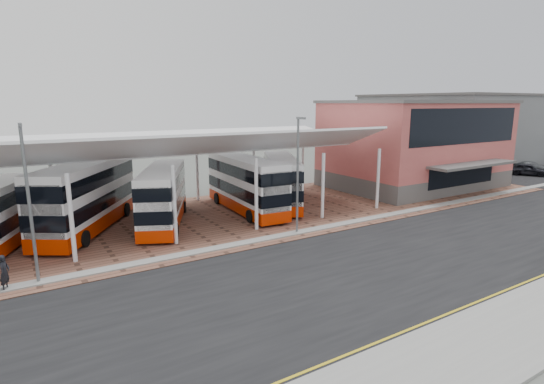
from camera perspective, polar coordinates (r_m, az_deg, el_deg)
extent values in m
plane|color=#50544E|center=(24.11, 8.17, -10.09)|extent=(140.00, 140.00, 0.00)
cube|color=black|center=(23.41, 9.77, -10.81)|extent=(120.00, 14.00, 0.02)
cube|color=brown|center=(35.42, -2.90, -2.76)|extent=(72.00, 16.00, 0.06)
cube|color=gray|center=(18.84, 26.92, -17.70)|extent=(120.00, 4.00, 0.14)
cube|color=gray|center=(28.80, 0.20, -6.13)|extent=(120.00, 0.80, 0.14)
cube|color=gold|center=(19.79, 21.80, -15.90)|extent=(120.00, 0.12, 0.01)
cube|color=gold|center=(19.95, 21.09, -15.62)|extent=(120.00, 0.12, 0.01)
cylinder|color=white|center=(26.41, -25.38, -3.25)|extent=(0.26, 0.26, 5.20)
cylinder|color=white|center=(37.20, -27.39, 0.20)|extent=(0.26, 0.26, 4.60)
cylinder|color=white|center=(27.65, -12.98, -1.76)|extent=(0.26, 0.26, 5.20)
cylinder|color=white|center=(38.08, -18.40, 1.17)|extent=(0.26, 0.26, 4.60)
cylinder|color=white|center=(30.05, -2.12, -0.37)|extent=(0.26, 0.26, 5.20)
cylinder|color=white|center=(39.86, -10.00, 2.06)|extent=(0.26, 0.26, 4.60)
cylinder|color=white|center=(33.37, 6.86, 0.78)|extent=(0.26, 0.26, 5.20)
cylinder|color=white|center=(42.42, -2.47, 2.81)|extent=(0.26, 0.26, 4.60)
cylinder|color=white|center=(37.36, 14.07, 1.70)|extent=(0.26, 0.26, 5.20)
cylinder|color=white|center=(45.63, 4.12, 3.44)|extent=(0.26, 0.26, 4.60)
cube|color=silver|center=(29.14, -14.73, 5.83)|extent=(37.00, 4.95, 1.95)
cube|color=silver|center=(34.52, -17.51, 6.23)|extent=(37.00, 7.12, 1.43)
cube|color=#565250|center=(49.36, 18.33, 1.86)|extent=(18.00, 12.00, 1.80)
cube|color=#C35A55|center=(48.83, 18.68, 7.06)|extent=(18.00, 12.00, 7.20)
cube|color=black|center=(45.22, 24.59, 8.06)|extent=(16.00, 0.25, 3.40)
cube|color=black|center=(45.69, 24.08, 2.19)|extent=(10.00, 0.25, 2.20)
cube|color=#565250|center=(44.94, 25.36, 3.35)|extent=(11.00, 2.40, 0.25)
cube|color=#565250|center=(48.70, 18.97, 11.40)|extent=(18.40, 12.40, 0.30)
cube|color=slate|center=(74.90, 25.09, 7.73)|extent=(30.00, 20.00, 10.00)
cube|color=#565250|center=(74.80, 25.43, 11.62)|extent=(30.50, 20.50, 0.30)
cylinder|color=slate|center=(23.84, -29.80, -1.76)|extent=(0.16, 0.16, 8.00)
cube|color=slate|center=(23.04, -30.79, 7.81)|extent=(0.15, 0.90, 0.15)
cylinder|color=slate|center=(29.01, 3.45, 1.99)|extent=(0.16, 0.16, 8.00)
cube|color=slate|center=(28.36, 3.91, 9.89)|extent=(0.15, 0.90, 0.15)
cylinder|color=black|center=(33.28, -29.24, -4.40)|extent=(0.59, 0.93, 0.90)
cube|color=white|center=(32.71, -23.64, -0.33)|extent=(8.55, 11.32, 4.58)
cube|color=#BF2300|center=(33.12, -23.37, -3.49)|extent=(8.61, 11.38, 0.96)
cube|color=black|center=(32.81, -23.57, -1.15)|extent=(8.61, 11.38, 1.01)
cube|color=black|center=(32.50, -23.81, 1.78)|extent=(8.61, 11.38, 1.01)
cube|color=black|center=(27.69, -28.47, -3.08)|extent=(2.08, 1.38, 3.84)
cylinder|color=black|center=(30.54, -28.46, -5.53)|extent=(0.82, 1.06, 1.07)
cylinder|color=black|center=(29.35, -23.89, -5.76)|extent=(0.82, 1.06, 1.07)
cylinder|color=black|center=(37.02, -22.92, -2.16)|extent=(0.82, 1.06, 1.07)
cylinder|color=black|center=(36.03, -19.03, -2.23)|extent=(0.82, 1.06, 1.07)
cube|color=white|center=(32.43, -14.40, -0.38)|extent=(6.44, 10.27, 4.01)
cube|color=#BF2300|center=(32.81, -14.25, -3.16)|extent=(6.49, 10.32, 0.84)
cube|color=black|center=(32.52, -14.36, -1.10)|extent=(6.49, 10.32, 0.88)
cube|color=black|center=(32.23, -14.50, 1.48)|extent=(6.49, 10.32, 0.88)
cube|color=black|center=(27.56, -15.72, -2.79)|extent=(1.94, 0.97, 3.35)
cylinder|color=black|center=(29.91, -17.24, -5.07)|extent=(0.63, 0.95, 0.93)
cylinder|color=black|center=(29.57, -12.78, -5.02)|extent=(0.63, 0.95, 0.93)
cylinder|color=black|center=(36.15, -15.43, -2.07)|extent=(0.63, 0.95, 0.93)
cylinder|color=black|center=(35.87, -11.75, -2.00)|extent=(0.63, 0.95, 0.93)
cube|color=white|center=(35.42, -3.58, 1.22)|extent=(3.20, 11.04, 4.26)
cube|color=#BF2300|center=(35.78, -3.55, -1.51)|extent=(3.24, 11.08, 0.89)
cube|color=black|center=(35.50, -3.57, 0.51)|extent=(3.24, 11.08, 0.94)
cube|color=black|center=(35.22, -3.61, 3.04)|extent=(3.24, 11.08, 0.94)
cube|color=black|center=(30.70, 0.61, -0.60)|extent=(2.23, 0.25, 3.57)
cylinder|color=black|center=(32.24, -2.97, -3.27)|extent=(0.34, 1.01, 0.99)
cylinder|color=black|center=(33.33, 0.89, -2.75)|extent=(0.34, 1.01, 0.99)
cylinder|color=black|center=(38.49, -7.38, -0.86)|extent=(0.34, 1.01, 0.99)
cylinder|color=black|center=(39.41, -4.02, -0.49)|extent=(0.34, 1.01, 0.99)
cube|color=white|center=(37.56, 1.23, 1.66)|extent=(6.73, 10.27, 4.03)
cube|color=#BF2300|center=(37.88, 1.22, -0.79)|extent=(6.78, 10.32, 0.84)
cube|color=black|center=(37.64, 1.23, 1.03)|extent=(6.78, 10.32, 0.89)
cube|color=black|center=(37.38, 1.24, 3.29)|extent=(6.78, 10.32, 0.89)
cube|color=black|center=(32.59, 2.23, -0.09)|extent=(1.93, 1.03, 3.38)
cylinder|color=black|center=(34.61, -0.11, -2.25)|extent=(0.66, 0.96, 0.94)
cylinder|color=black|center=(34.88, 3.74, -2.16)|extent=(0.66, 0.96, 0.94)
cylinder|color=black|center=(41.02, -0.92, 0.00)|extent=(0.66, 0.96, 0.94)
cylinder|color=black|center=(41.26, 2.33, 0.06)|extent=(0.66, 0.96, 0.94)
imported|color=black|center=(24.52, -32.30, -9.13)|extent=(0.66, 0.77, 1.78)
imported|color=black|center=(62.08, 31.14, 2.64)|extent=(3.75, 4.80, 1.53)
imported|color=#515458|center=(64.72, 31.69, 2.84)|extent=(4.57, 5.11, 1.43)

